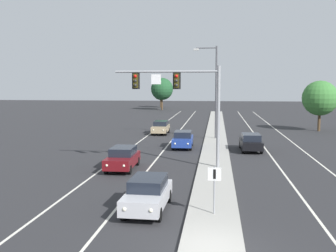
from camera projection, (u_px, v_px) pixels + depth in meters
The scene contains 17 objects.
ground_plane at pixel (212, 251), 14.34m from camera, with size 260.00×260.00×0.00m, color #28282B.
median_island at pixel (215, 158), 32.10m from camera, with size 2.40×110.00×0.15m, color #9E9B93.
lane_stripe_oncoming_center at pixel (168, 145), 39.59m from camera, with size 0.14×100.00×0.01m, color silver.
lane_stripe_receding_center at pixel (264, 147), 38.44m from camera, with size 0.14×100.00×0.01m, color silver.
edge_stripe_left at pixel (136, 144), 40.00m from camera, with size 0.14×100.00×0.01m, color silver.
edge_stripe_right at pixel (299, 147), 38.03m from camera, with size 0.14×100.00×0.01m, color silver.
overhead_signal_mast at pixel (184, 94), 28.10m from camera, with size 7.54×0.44×7.20m.
median_sign_post at pixel (214, 183), 17.93m from camera, with size 0.60×0.10×2.20m.
street_lamp_median at pixel (214, 87), 42.90m from camera, with size 2.58×0.28×10.00m.
car_oncoming_silver at pixel (148, 193), 19.02m from camera, with size 1.90×4.50×1.58m.
car_oncoming_darkred at pixel (123, 158), 28.17m from camera, with size 1.89×4.50×1.58m.
car_oncoming_blue at pixel (183, 139), 37.71m from camera, with size 1.90×4.50×1.58m.
car_oncoming_tan at pixel (161, 127), 48.24m from camera, with size 1.86×4.49×1.58m.
car_receding_black at pixel (251, 142), 35.91m from camera, with size 1.88×4.49×1.58m.
tree_far_right_b at pixel (320, 98), 50.78m from camera, with size 4.51×4.51×6.53m.
tree_far_left_a at pixel (161, 92), 103.15m from camera, with size 4.33×4.33×6.26m.
tree_far_left_c at pixel (162, 89), 92.79m from camera, with size 5.22×5.22×7.56m.
Camera 1 is at (0.13, -13.88, 6.05)m, focal length 42.25 mm.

